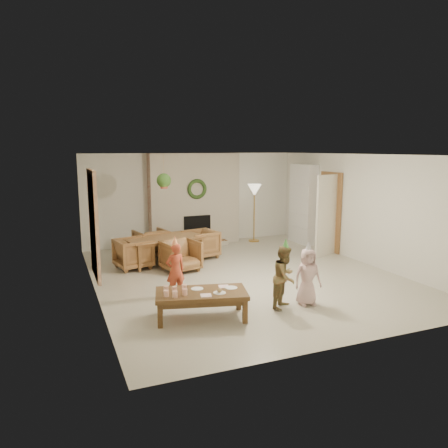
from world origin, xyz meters
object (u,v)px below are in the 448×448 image
dining_chair_far (151,243)px  dining_chair_left (134,253)px  dining_chair_right (201,244)px  child_plaid (285,277)px  dining_table (165,250)px  dining_chair_near (181,256)px  child_pink (308,277)px  child_red (175,270)px  coffee_table_top (201,293)px

dining_chair_far → dining_chair_left: 1.08m
dining_chair_right → child_plaid: bearing=-8.5°
dining_table → dining_chair_left: dining_chair_left is taller
dining_table → dining_chair_near: size_ratio=2.34×
dining_chair_left → child_pink: 4.10m
dining_chair_far → dining_chair_near: bearing=90.0°
child_plaid → dining_chair_right: bearing=56.1°
child_red → child_pink: bearing=139.5°
dining_chair_left → child_pink: size_ratio=0.76×
dining_chair_right → coffee_table_top: dining_chair_right is taller
child_red → child_pink: (1.97, -1.20, -0.00)m
dining_table → coffee_table_top: size_ratio=1.24×
dining_chair_right → dining_table: bearing=-90.0°
dining_chair_far → child_red: bearing=73.7°
dining_chair_far → child_red: (-0.25, -3.08, 0.15)m
child_pink → dining_chair_left: bearing=131.7°
child_red → child_pink: size_ratio=1.01×
dining_chair_left → coffee_table_top: dining_chair_left is taller
dining_table → dining_chair_near: (0.16, -0.75, 0.03)m
dining_chair_near → dining_chair_right: size_ratio=1.00×
dining_table → child_plaid: child_plaid is taller
dining_chair_far → dining_chair_left: same height
dining_chair_left → child_plaid: size_ratio=0.71×
dining_chair_near → dining_chair_left: (-0.90, 0.59, 0.00)m
dining_chair_far → child_plaid: size_ratio=0.71×
dining_chair_near → child_red: bearing=-121.2°
dining_chair_far → dining_chair_right: 1.23m
dining_chair_near → child_red: size_ratio=0.76×
dining_chair_far → child_plaid: 4.45m
dining_table → child_red: bearing=-111.5°
coffee_table_top → child_plaid: child_plaid is taller
child_red → child_pink: 2.30m
coffee_table_top → dining_chair_near: bearing=94.6°
dining_chair_left → child_plaid: (1.89, -3.34, 0.19)m
dining_chair_right → coffee_table_top: size_ratio=0.53×
child_plaid → coffee_table_top: bearing=140.1°
dining_chair_left → child_red: child_red is taller
dining_chair_far → child_plaid: child_plaid is taller
child_plaid → child_red: bearing=105.9°
dining_chair_near → dining_chair_left: same height
dining_chair_far → dining_chair_left: (-0.59, -0.90, 0.00)m
child_red → dining_table: bearing=-109.1°
dining_chair_right → coffee_table_top: (-1.23, -3.62, 0.06)m
dining_table → child_red: (-0.40, -2.33, 0.18)m
dining_chair_right → child_red: bearing=-39.7°
dining_chair_left → dining_chair_right: bearing=-90.0°
child_pink → child_plaid: bearing=-177.1°
dining_table → coffee_table_top: (-0.30, -3.43, 0.09)m
dining_table → child_red: child_red is taller
dining_table → child_pink: 3.87m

